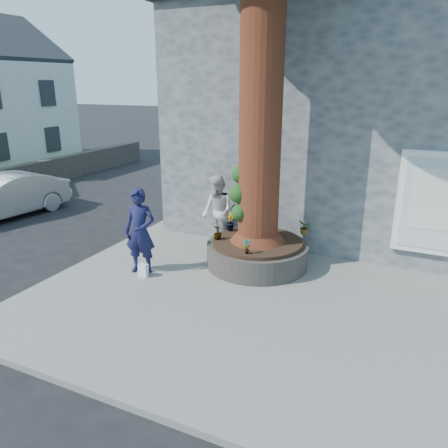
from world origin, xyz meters
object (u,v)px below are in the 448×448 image
at_px(woman, 217,212).
at_px(car_silver, 4,197).
at_px(planter, 257,253).
at_px(man, 140,231).

bearing_deg(woman, car_silver, -140.88).
bearing_deg(planter, woman, 153.11).
bearing_deg(man, woman, 57.05).
xyz_separation_m(man, car_silver, (-6.56, 1.87, -0.39)).
bearing_deg(car_silver, woman, 9.81).
xyz_separation_m(woman, car_silver, (-7.39, -0.24, -0.37)).
distance_m(planter, man, 2.68).
height_order(planter, car_silver, car_silver).
relative_size(planter, woman, 1.25).
xyz_separation_m(man, woman, (0.84, 2.10, -0.02)).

